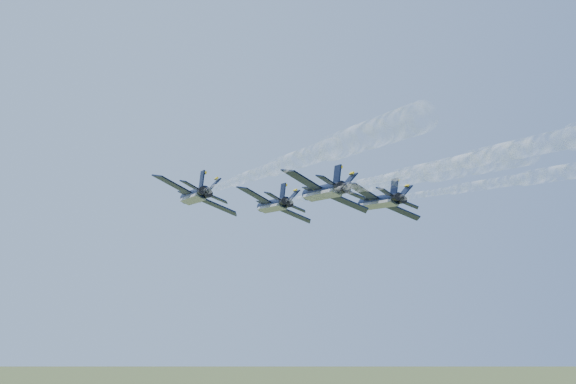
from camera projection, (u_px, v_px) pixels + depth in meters
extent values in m
cylinder|color=black|center=(273.00, 205.00, 120.50)|extent=(2.66, 11.63, 1.95)
cone|color=black|center=(260.00, 209.00, 127.04)|extent=(2.09, 2.38, 1.95)
ellipsoid|color=black|center=(269.00, 203.00, 123.41)|extent=(1.20, 2.15, 1.00)
cube|color=gray|center=(272.00, 208.00, 120.38)|extent=(1.98, 10.41, 0.89)
cube|color=black|center=(255.00, 195.00, 119.13)|extent=(5.36, 4.30, 2.21)
cube|color=#DDBD0B|center=(253.00, 196.00, 120.55)|extent=(4.34, 1.95, 2.18)
cube|color=black|center=(293.00, 214.00, 120.51)|extent=(5.21, 3.86, 2.21)
cube|color=#DDBD0B|center=(290.00, 214.00, 121.93)|extent=(4.47, 1.43, 2.18)
cube|color=black|center=(273.00, 195.00, 114.85)|extent=(2.51, 2.17, 1.04)
cube|color=black|center=(298.00, 207.00, 115.71)|extent=(2.45, 1.99, 1.04)
cube|color=black|center=(283.00, 191.00, 115.95)|extent=(0.50, 1.93, 2.26)
cube|color=black|center=(292.00, 196.00, 116.29)|extent=(1.74, 2.01, 1.77)
cylinder|color=black|center=(284.00, 200.00, 114.59)|extent=(1.33, 1.12, 1.26)
cylinder|color=black|center=(289.00, 203.00, 114.78)|extent=(1.33, 1.12, 1.26)
cylinder|color=black|center=(195.00, 195.00, 107.26)|extent=(2.66, 11.63, 1.95)
cone|color=black|center=(184.00, 200.00, 113.80)|extent=(2.09, 2.38, 1.95)
ellipsoid|color=black|center=(192.00, 194.00, 110.17)|extent=(1.20, 2.15, 1.00)
cube|color=gray|center=(193.00, 199.00, 107.14)|extent=(1.98, 10.41, 0.89)
cube|color=black|center=(174.00, 185.00, 105.89)|extent=(5.36, 4.30, 2.21)
cube|color=#DDBD0B|center=(172.00, 185.00, 107.31)|extent=(4.34, 1.95, 2.18)
cube|color=black|center=(217.00, 206.00, 107.28)|extent=(5.21, 3.86, 2.21)
cube|color=#DDBD0B|center=(215.00, 206.00, 108.70)|extent=(4.47, 1.43, 2.18)
cube|color=black|center=(190.00, 184.00, 101.62)|extent=(2.51, 2.17, 1.04)
cube|color=black|center=(218.00, 198.00, 102.47)|extent=(2.45, 1.99, 1.04)
cube|color=black|center=(202.00, 179.00, 102.71)|extent=(0.50, 1.93, 2.26)
cube|color=black|center=(213.00, 185.00, 103.06)|extent=(1.74, 2.01, 1.77)
cylinder|color=black|center=(202.00, 189.00, 101.36)|extent=(1.33, 1.12, 1.26)
cylinder|color=black|center=(208.00, 192.00, 101.54)|extent=(1.33, 1.12, 1.26)
cylinder|color=black|center=(380.00, 201.00, 114.95)|extent=(2.66, 11.63, 1.95)
cone|color=black|center=(360.00, 205.00, 121.49)|extent=(2.09, 2.38, 1.95)
ellipsoid|color=black|center=(372.00, 200.00, 117.86)|extent=(1.20, 2.15, 1.00)
cube|color=gray|center=(378.00, 205.00, 114.83)|extent=(1.98, 10.41, 0.89)
cube|color=black|center=(363.00, 191.00, 113.58)|extent=(5.36, 4.30, 2.21)
cube|color=#DDBD0B|center=(358.00, 192.00, 115.00)|extent=(4.34, 1.95, 2.18)
cube|color=black|center=(401.00, 211.00, 114.96)|extent=(5.21, 3.86, 2.21)
cube|color=#DDBD0B|center=(396.00, 211.00, 116.39)|extent=(4.47, 1.43, 2.18)
cube|color=black|center=(385.00, 191.00, 109.30)|extent=(2.51, 2.17, 1.04)
cube|color=black|center=(410.00, 203.00, 110.16)|extent=(2.45, 1.99, 1.04)
cube|color=black|center=(394.00, 186.00, 110.40)|extent=(0.50, 1.93, 2.26)
cube|color=black|center=(404.00, 191.00, 110.74)|extent=(1.74, 2.01, 1.77)
cylinder|color=black|center=(397.00, 196.00, 109.04)|extent=(1.33, 1.12, 1.26)
cylinder|color=black|center=(402.00, 199.00, 109.23)|extent=(1.33, 1.12, 1.26)
cylinder|color=black|center=(324.00, 191.00, 102.30)|extent=(2.66, 11.63, 1.95)
cone|color=black|center=(305.00, 196.00, 108.84)|extent=(2.09, 2.38, 1.95)
ellipsoid|color=black|center=(317.00, 190.00, 105.21)|extent=(1.20, 2.15, 1.00)
cube|color=gray|center=(322.00, 195.00, 102.18)|extent=(1.98, 10.41, 0.89)
cube|color=black|center=(303.00, 180.00, 100.93)|extent=(5.36, 4.30, 2.21)
cube|color=#DDBD0B|center=(300.00, 181.00, 102.35)|extent=(4.34, 1.95, 2.18)
cube|color=black|center=(347.00, 202.00, 102.32)|extent=(5.21, 3.86, 2.21)
cube|color=#DDBD0B|center=(343.00, 203.00, 103.74)|extent=(4.47, 1.43, 2.18)
cube|color=black|center=(327.00, 179.00, 96.66)|extent=(2.51, 2.17, 1.04)
cube|color=black|center=(355.00, 193.00, 97.51)|extent=(2.45, 1.99, 1.04)
cube|color=black|center=(337.00, 174.00, 97.75)|extent=(0.50, 1.93, 2.26)
cube|color=black|center=(349.00, 180.00, 98.10)|extent=(1.74, 2.01, 1.77)
cylinder|color=black|center=(339.00, 185.00, 96.40)|extent=(1.33, 1.12, 1.26)
cylinder|color=black|center=(345.00, 188.00, 96.58)|extent=(1.33, 1.12, 1.26)
cylinder|color=white|center=(305.00, 196.00, 107.84)|extent=(1.94, 14.86, 1.03)
cylinder|color=white|center=(347.00, 184.00, 94.58)|extent=(2.33, 14.88, 1.43)
cylinder|color=white|center=(402.00, 168.00, 81.32)|extent=(2.79, 14.91, 1.89)
cylinder|color=white|center=(479.00, 146.00, 68.07)|extent=(3.32, 14.94, 2.41)
cylinder|color=white|center=(220.00, 184.00, 94.60)|extent=(1.94, 14.86, 1.03)
cylinder|color=white|center=(255.00, 168.00, 81.34)|extent=(2.33, 14.88, 1.43)
cylinder|color=white|center=(303.00, 146.00, 68.09)|extent=(2.79, 14.91, 1.89)
cylinder|color=white|center=(375.00, 113.00, 54.83)|extent=(3.32, 14.94, 2.41)
cylinder|color=white|center=(426.00, 191.00, 102.29)|extent=(1.94, 14.86, 1.03)
cylinder|color=white|center=(489.00, 178.00, 89.03)|extent=(2.33, 14.88, 1.43)
cylinder|color=white|center=(573.00, 159.00, 75.77)|extent=(2.79, 14.91, 1.89)
cylinder|color=white|center=(368.00, 178.00, 89.64)|extent=(1.94, 14.86, 1.03)
cylinder|color=white|center=(431.00, 160.00, 76.38)|extent=(2.33, 14.88, 1.43)
cylinder|color=white|center=(521.00, 135.00, 63.13)|extent=(2.79, 14.91, 1.89)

